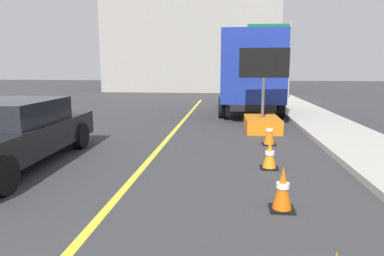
% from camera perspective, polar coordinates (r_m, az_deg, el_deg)
% --- Properties ---
extents(lane_center_stripe, '(0.14, 36.00, 0.01)m').
position_cam_1_polar(lane_center_stripe, '(5.19, -14.74, -13.75)').
color(lane_center_stripe, yellow).
rests_on(lane_center_stripe, ground).
extents(arrow_board_trailer, '(1.60, 1.82, 2.70)m').
position_cam_1_polar(arrow_board_trailer, '(11.61, 11.57, 1.88)').
color(arrow_board_trailer, orange).
rests_on(arrow_board_trailer, ground).
extents(box_truck, '(2.69, 6.93, 3.53)m').
position_cam_1_polar(box_truck, '(16.15, 9.52, 9.15)').
color(box_truck, black).
rests_on(box_truck, ground).
extents(pickup_car, '(2.27, 5.14, 1.38)m').
position_cam_1_polar(pickup_car, '(8.28, -28.26, -0.75)').
color(pickup_car, black).
rests_on(pickup_car, ground).
extents(highway_guide_sign, '(2.79, 0.25, 5.00)m').
position_cam_1_polar(highway_guide_sign, '(23.04, 13.96, 13.00)').
color(highway_guide_sign, gray).
rests_on(highway_guide_sign, ground).
extents(far_building_block, '(15.15, 7.23, 9.96)m').
position_cam_1_polar(far_building_block, '(32.87, 0.08, 14.99)').
color(far_building_block, gray).
rests_on(far_building_block, ground).
extents(traffic_cone_mid_lane, '(0.36, 0.36, 0.66)m').
position_cam_1_polar(traffic_cone_mid_lane, '(5.25, 14.78, -9.73)').
color(traffic_cone_mid_lane, black).
rests_on(traffic_cone_mid_lane, ground).
extents(traffic_cone_far_lane, '(0.36, 0.36, 0.58)m').
position_cam_1_polar(traffic_cone_far_lane, '(7.30, 12.74, -4.41)').
color(traffic_cone_far_lane, black).
rests_on(traffic_cone_far_lane, ground).
extents(traffic_cone_curbside, '(0.36, 0.36, 0.74)m').
position_cam_1_polar(traffic_cone_curbside, '(9.52, 12.70, -0.60)').
color(traffic_cone_curbside, black).
rests_on(traffic_cone_curbside, ground).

